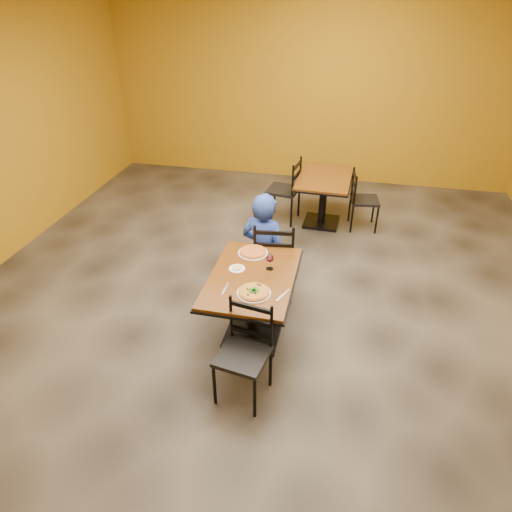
% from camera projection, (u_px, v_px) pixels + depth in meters
% --- Properties ---
extents(floor, '(7.00, 8.00, 0.01)m').
position_uv_depth(floor, '(262.00, 306.00, 5.13)').
color(floor, black).
rests_on(floor, ground).
extents(ceiling, '(7.00, 8.00, 0.01)m').
position_uv_depth(ceiling, '(265.00, 4.00, 3.55)').
color(ceiling, white).
rests_on(ceiling, ground).
extents(wall_back, '(7.00, 0.01, 3.00)m').
position_uv_depth(wall_back, '(310.00, 93.00, 7.66)').
color(wall_back, '#A47512').
rests_on(wall_back, ground).
extents(table_main, '(0.83, 1.23, 0.75)m').
position_uv_depth(table_main, '(252.00, 292.00, 4.42)').
color(table_main, brown).
rests_on(table_main, floor).
extents(table_second, '(0.81, 1.16, 0.75)m').
position_uv_depth(table_second, '(324.00, 189.00, 6.57)').
color(table_second, brown).
rests_on(table_second, floor).
extents(chair_main_near, '(0.47, 0.47, 0.91)m').
position_uv_depth(chair_main_near, '(243.00, 356.00, 3.81)').
color(chair_main_near, black).
rests_on(chair_main_near, floor).
extents(chair_main_far, '(0.50, 0.50, 0.99)m').
position_uv_depth(chair_main_far, '(274.00, 257.00, 5.09)').
color(chair_main_far, black).
rests_on(chair_main_far, floor).
extents(chair_second_left, '(0.49, 0.49, 0.96)m').
position_uv_depth(chair_second_left, '(283.00, 190.00, 6.72)').
color(chair_second_left, black).
rests_on(chair_second_left, floor).
extents(chair_second_right, '(0.44, 0.44, 0.87)m').
position_uv_depth(chair_second_right, '(365.00, 200.00, 6.52)').
color(chair_second_right, black).
rests_on(chair_second_right, floor).
extents(diner, '(0.67, 0.54, 1.16)m').
position_uv_depth(diner, '(264.00, 239.00, 5.27)').
color(diner, '#1C3A9B').
rests_on(diner, floor).
extents(plate_main, '(0.31, 0.31, 0.01)m').
position_uv_depth(plate_main, '(254.00, 293.00, 4.07)').
color(plate_main, white).
rests_on(plate_main, table_main).
extents(pizza_main, '(0.28, 0.28, 0.02)m').
position_uv_depth(pizza_main, '(254.00, 292.00, 4.06)').
color(pizza_main, maroon).
rests_on(pizza_main, plate_main).
extents(plate_far, '(0.31, 0.31, 0.01)m').
position_uv_depth(plate_far, '(253.00, 253.00, 4.67)').
color(plate_far, white).
rests_on(plate_far, table_main).
extents(pizza_far, '(0.28, 0.28, 0.02)m').
position_uv_depth(pizza_far, '(253.00, 251.00, 4.66)').
color(pizza_far, gold).
rests_on(pizza_far, plate_far).
extents(side_plate, '(0.16, 0.16, 0.01)m').
position_uv_depth(side_plate, '(237.00, 269.00, 4.41)').
color(side_plate, white).
rests_on(side_plate, table_main).
extents(dip, '(0.09, 0.09, 0.01)m').
position_uv_depth(dip, '(237.00, 268.00, 4.41)').
color(dip, tan).
rests_on(dip, side_plate).
extents(wine_glass, '(0.08, 0.08, 0.18)m').
position_uv_depth(wine_glass, '(270.00, 261.00, 4.37)').
color(wine_glass, white).
rests_on(wine_glass, table_main).
extents(fork, '(0.02, 0.19, 0.00)m').
position_uv_depth(fork, '(226.00, 288.00, 4.14)').
color(fork, silver).
rests_on(fork, table_main).
extents(knife, '(0.10, 0.20, 0.00)m').
position_uv_depth(knife, '(283.00, 295.00, 4.05)').
color(knife, silver).
rests_on(knife, table_main).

